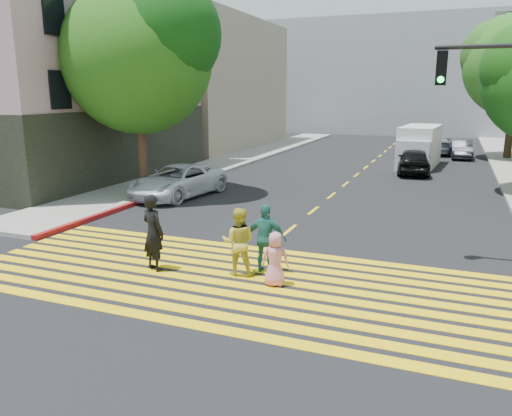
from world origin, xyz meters
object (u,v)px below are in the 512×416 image
Objects in this scene: pedestrian_woman at (238,242)px; silver_car at (436,144)px; white_sedan at (178,181)px; tree_left at (139,50)px; pedestrian_extra at (266,239)px; dark_car_near at (414,161)px; white_van at (419,148)px; pedestrian_man at (153,233)px; pedestrian_child at (275,259)px; dark_car_parked at (461,149)px.

pedestrian_woman reaches higher than silver_car.
pedestrian_woman reaches higher than white_sedan.
tree_left reaches higher than pedestrian_extra.
white_van reaches higher than dark_car_near.
pedestrian_man is 1.12× the size of pedestrian_extra.
tree_left is 15.64m from dark_car_near.
pedestrian_woman is 1.15m from pedestrian_child.
dark_car_parked is 5.78m from white_van.
white_sedan is (-7.28, 8.08, 0.03)m from pedestrian_child.
tree_left is 11.30m from pedestrian_man.
pedestrian_extra is 25.99m from dark_car_parked.
tree_left reaches higher than pedestrian_man.
white_van is at bearing -107.29° from pedestrian_child.
silver_car reaches higher than dark_car_parked.
dark_car_near is at bearing -107.90° from pedestrian_child.
silver_car is 2.76m from dark_car_parked.
white_van is at bearing -102.76° from pedestrian_extra.
pedestrian_extra reaches higher than white_sedan.
white_van is at bearing 79.32° from silver_car.
pedestrian_extra is at bearing -41.09° from tree_left.
pedestrian_child is (8.94, -8.13, -5.49)m from tree_left.
pedestrian_man is at bearing -10.51° from pedestrian_child.
pedestrian_man is at bearing -3.35° from pedestrian_woman.
dark_car_near is (1.69, 18.24, 0.07)m from pedestrian_child.
pedestrian_man is 0.46× the size of dark_car_near.
white_van is (4.94, 21.25, 0.18)m from pedestrian_man.
dark_car_near is 10.28m from silver_car.
pedestrian_extra is 9.95m from white_sedan.
pedestrian_extra is at bearing -91.40° from white_van.
pedestrian_child is 18.32m from dark_car_near.
white_van is at bearing -113.37° from pedestrian_woman.
tree_left is at bearing -129.63° from dark_car_parked.
tree_left is 12.27m from pedestrian_woman.
white_van is at bearing -81.43° from pedestrian_man.
white_sedan is at bearing -41.93° from pedestrian_man.
white_van is (9.01, 13.05, 0.48)m from white_sedan.
dark_car_near is at bearing 56.37° from white_sedan.
dark_car_parked is at bearing -83.91° from pedestrian_man.
dark_car_near is at bearing -114.46° from pedestrian_woman.
pedestrian_man is 0.37× the size of white_van.
pedestrian_man is (5.74, -8.25, -5.16)m from tree_left.
silver_car is (2.45, 28.49, 0.06)m from pedestrian_child.
tree_left is at bearing 55.62° from silver_car.
pedestrian_woman is 0.35× the size of silver_car.
pedestrian_woman is 0.46× the size of dark_car_parked.
silver_car is (3.52, 28.14, -0.14)m from pedestrian_woman.
pedestrian_extra is (-0.52, 0.78, 0.22)m from pedestrian_child.
pedestrian_child reaches higher than dark_car_parked.
pedestrian_woman is 0.40× the size of dark_car_near.
white_sedan is (-6.76, 7.30, -0.19)m from pedestrian_extra.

